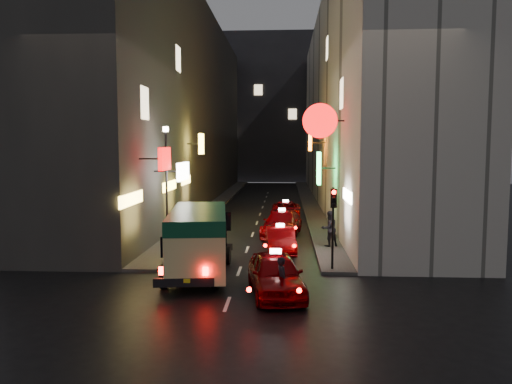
% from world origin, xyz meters
% --- Properties ---
extents(ground, '(120.00, 120.00, 0.00)m').
position_xyz_m(ground, '(0.00, 0.00, 0.00)').
color(ground, black).
rests_on(ground, ground).
extents(building_left, '(7.64, 52.13, 18.00)m').
position_xyz_m(building_left, '(-8.00, 33.99, 9.00)').
color(building_left, '#34322F').
rests_on(building_left, ground).
extents(building_right, '(8.15, 52.00, 18.00)m').
position_xyz_m(building_right, '(8.00, 33.99, 9.00)').
color(building_right, '#A8A59A').
rests_on(building_right, ground).
extents(building_far, '(30.00, 10.00, 22.00)m').
position_xyz_m(building_far, '(0.00, 66.00, 11.00)').
color(building_far, '#2F2E33').
rests_on(building_far, ground).
extents(sidewalk_left, '(1.50, 52.00, 0.15)m').
position_xyz_m(sidewalk_left, '(-4.25, 34.00, 0.07)').
color(sidewalk_left, '#43403E').
rests_on(sidewalk_left, ground).
extents(sidewalk_right, '(1.50, 52.00, 0.15)m').
position_xyz_m(sidewalk_right, '(4.25, 34.00, 0.07)').
color(sidewalk_right, '#43403E').
rests_on(sidewalk_right, ground).
extents(minibus, '(3.00, 6.61, 2.74)m').
position_xyz_m(minibus, '(-1.62, 7.78, 1.73)').
color(minibus, '#DAD688').
rests_on(minibus, ground).
extents(taxi_near, '(3.15, 5.86, 1.94)m').
position_xyz_m(taxi_near, '(1.63, 5.21, 0.89)').
color(taxi_near, '#6F0003').
rests_on(taxi_near, ground).
extents(taxi_second, '(2.35, 4.92, 1.69)m').
position_xyz_m(taxi_second, '(1.73, 12.43, 0.76)').
color(taxi_second, '#6F0003').
rests_on(taxi_second, ground).
extents(taxi_third, '(2.91, 5.70, 1.91)m').
position_xyz_m(taxi_third, '(1.78, 17.23, 0.87)').
color(taxi_third, '#6F0003').
rests_on(taxi_third, ground).
extents(taxi_far, '(2.00, 4.71, 1.66)m').
position_xyz_m(taxi_far, '(2.01, 23.98, 0.74)').
color(taxi_far, '#6F0003').
rests_on(taxi_far, ground).
extents(pedestrian_crossing, '(0.53, 0.68, 1.81)m').
position_xyz_m(pedestrian_crossing, '(1.87, 4.28, 0.91)').
color(pedestrian_crossing, black).
rests_on(pedestrian_crossing, ground).
extents(pedestrian_sidewalk, '(0.93, 0.78, 2.12)m').
position_xyz_m(pedestrian_sidewalk, '(4.29, 13.43, 1.21)').
color(pedestrian_sidewalk, black).
rests_on(pedestrian_sidewalk, sidewalk_right).
extents(traffic_light, '(0.26, 0.43, 3.50)m').
position_xyz_m(traffic_light, '(4.00, 8.47, 2.69)').
color(traffic_light, black).
rests_on(traffic_light, sidewalk_right).
extents(lamp_post, '(0.28, 0.28, 6.22)m').
position_xyz_m(lamp_post, '(-4.20, 13.00, 3.72)').
color(lamp_post, black).
rests_on(lamp_post, sidewalk_left).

